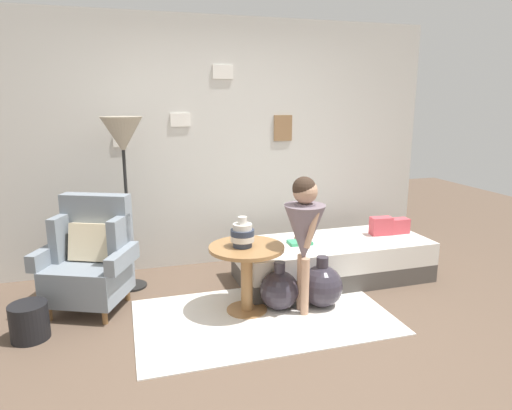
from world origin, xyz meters
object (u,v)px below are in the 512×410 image
Objects in this scene: book_on_daybed at (300,242)px; magazine_basket at (29,322)px; side_table at (247,264)px; person_child at (304,227)px; demijohn_far at (322,286)px; daybed at (333,260)px; demijohn_near at (279,290)px; armchair at (91,259)px; vase_striped at (242,235)px; floor_lamp at (123,142)px.

magazine_basket is (-2.36, -0.43, -0.28)m from book_on_daybed.
side_table is 0.54× the size of person_child.
magazine_basket is (-2.35, 0.11, -0.05)m from demijohn_far.
daybed is at bearing 9.15° from magazine_basket.
demijohn_near is (-0.38, -0.49, -0.24)m from book_on_daybed.
demijohn_near is 1.97m from magazine_basket.
magazine_basket is (-0.44, -0.45, -0.30)m from armchair.
daybed is 8.68× the size of book_on_daybed.
side_table is at bearing 160.86° from person_child.
person_child is 0.61m from demijohn_far.
daybed is at bearing 55.90° from demijohn_far.
armchair is at bearing 159.22° from side_table.
armchair reaches higher than demijohn_near.
book_on_daybed is 2.41m from magazine_basket.
side_table is at bearing -145.34° from book_on_daybed.
vase_striped is 0.88m from book_on_daybed.
demijohn_far reaches higher than demijohn_near.
side_table is 0.38m from demijohn_near.
demijohn_near is at bearing -146.31° from daybed.
person_child is at bearing -17.69° from vase_striped.
floor_lamp is 5.79× the size of magazine_basket.
magazine_basket is at bearing 175.18° from person_child.
floor_lamp reaches higher than book_on_daybed.
magazine_basket is at bearing 179.14° from side_table.
vase_striped is 0.51m from person_child.
vase_striped is 0.60m from demijohn_near.
floor_lamp is (-0.89, 0.82, 0.71)m from vase_striped.
daybed is 0.66m from demijohn_far.
daybed is 0.42m from book_on_daybed.
daybed is at bearing 46.98° from person_child.
armchair is 2.14× the size of demijohn_far.
vase_striped is (-0.04, -0.00, 0.26)m from side_table.
demijohn_near is (1.21, -0.85, -1.22)m from floor_lamp.
vase_striped is 0.16× the size of floor_lamp.
vase_striped is at bearing -0.93° from magazine_basket.
vase_striped reaches higher than daybed.
demijohn_far is at bearing -6.84° from vase_striped.
demijohn_far is 1.62× the size of magazine_basket.
armchair reaches higher than vase_striped.
vase_striped reaches higher than demijohn_far.
daybed is (2.28, -0.01, -0.24)m from armchair.
demijohn_near is at bearing -18.32° from armchair.
floor_lamp reaches higher than demijohn_far.
demijohn_far is at bearing 19.02° from person_child.
daybed is 1.63× the size of person_child.
side_table is 2.25× the size of magazine_basket.
person_child reaches higher than armchair.
demijohn_near is 0.38m from demijohn_far.
daybed is at bearing -0.35° from armchair.
armchair is 1.64m from demijohn_near.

